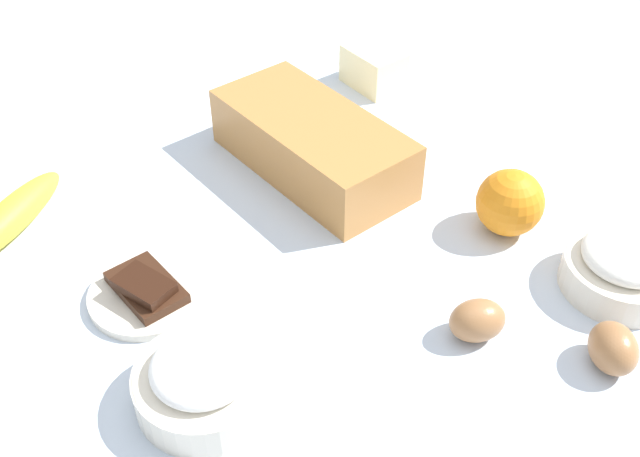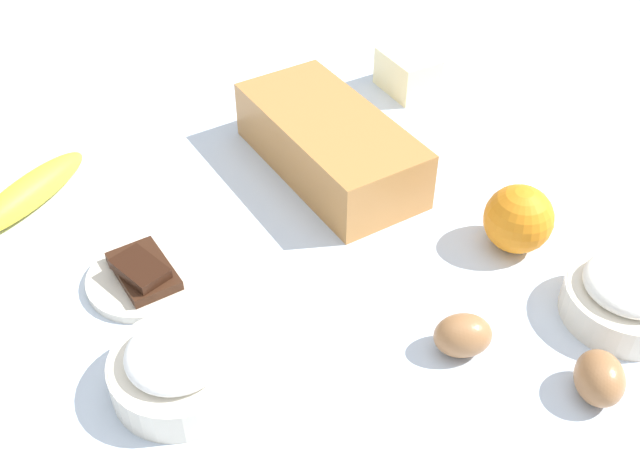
% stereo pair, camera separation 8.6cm
% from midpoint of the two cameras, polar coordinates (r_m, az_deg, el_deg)
% --- Properties ---
extents(ground_plane, '(2.40, 2.40, 0.02)m').
position_cam_midpoint_polar(ground_plane, '(0.89, -2.75, -2.55)').
color(ground_plane, silver).
extents(loaf_pan, '(0.30, 0.17, 0.08)m').
position_cam_midpoint_polar(loaf_pan, '(0.99, -3.08, 6.38)').
color(loaf_pan, '#B77A3D').
rests_on(loaf_pan, ground_plane).
extents(flour_bowl, '(0.13, 0.13, 0.06)m').
position_cam_midpoint_polar(flour_bowl, '(0.87, 19.35, -2.87)').
color(flour_bowl, silver).
rests_on(flour_bowl, ground_plane).
extents(sugar_bowl, '(0.13, 0.13, 0.06)m').
position_cam_midpoint_polar(sugar_bowl, '(0.74, -12.14, -11.25)').
color(sugar_bowl, silver).
rests_on(sugar_bowl, ground_plane).
extents(banana, '(0.15, 0.18, 0.04)m').
position_cam_midpoint_polar(banana, '(0.99, -24.70, 0.61)').
color(banana, yellow).
rests_on(banana, ground_plane).
extents(orange_fruit, '(0.08, 0.08, 0.08)m').
position_cam_midpoint_polar(orange_fruit, '(0.91, 11.54, 1.82)').
color(orange_fruit, orange).
rests_on(orange_fruit, ground_plane).
extents(butter_block, '(0.10, 0.07, 0.06)m').
position_cam_midpoint_polar(butter_block, '(1.18, 1.96, 11.94)').
color(butter_block, '#F4EDB2').
rests_on(butter_block, ground_plane).
extents(egg_near_butter, '(0.06, 0.07, 0.05)m').
position_cam_midpoint_polar(egg_near_butter, '(0.79, 8.73, -7.01)').
color(egg_near_butter, '#A46E43').
rests_on(egg_near_butter, ground_plane).
extents(egg_beside_bowl, '(0.07, 0.07, 0.05)m').
position_cam_midpoint_polar(egg_beside_bowl, '(0.79, 18.36, -8.71)').
color(egg_beside_bowl, '#A16C41').
rests_on(egg_beside_bowl, ground_plane).
extents(chocolate_plate, '(0.13, 0.13, 0.03)m').
position_cam_midpoint_polar(chocolate_plate, '(0.86, -15.72, -4.74)').
color(chocolate_plate, silver).
rests_on(chocolate_plate, ground_plane).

